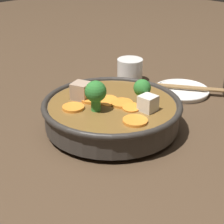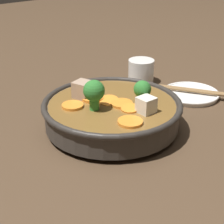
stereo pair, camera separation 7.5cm
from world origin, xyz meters
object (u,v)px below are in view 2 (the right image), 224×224
Objects in this scene: stirfry_bowl at (112,111)px; chopsticks_pair at (191,90)px; side_saucer at (191,94)px; tea_cup at (141,71)px.

stirfry_bowl is 1.57× the size of chopsticks_pair.
side_saucer is at bearing 92.24° from stirfry_bowl.
stirfry_bowl is 0.27m from tea_cup.
side_saucer is 0.01m from chopsticks_pair.
side_saucer is 0.77× the size of chopsticks_pair.
tea_cup is at bearing -167.48° from side_saucer.
chopsticks_pair is at bearing 92.24° from stirfry_bowl.
stirfry_bowl is 2.03× the size of side_saucer.
tea_cup reaches higher than side_saucer.
tea_cup is 0.15m from chopsticks_pair.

